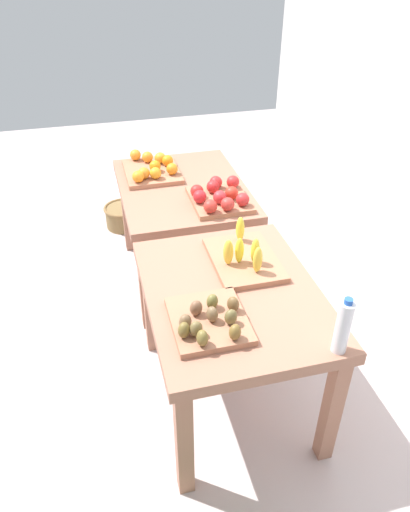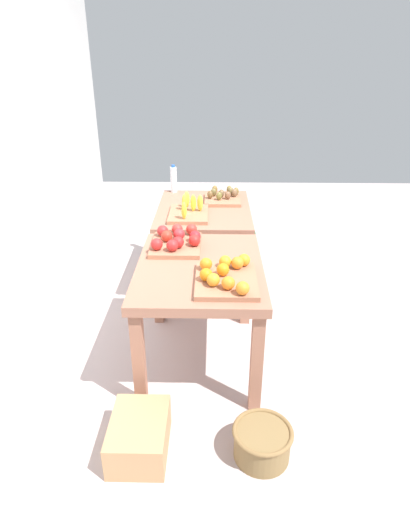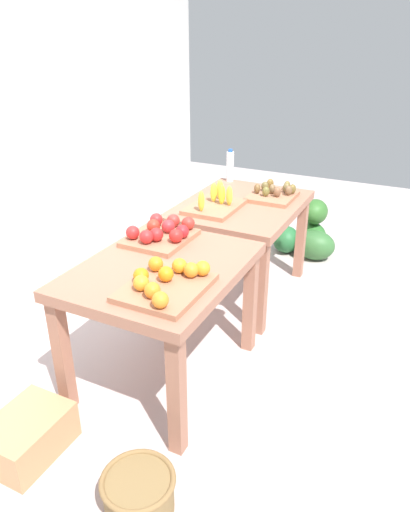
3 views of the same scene
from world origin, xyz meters
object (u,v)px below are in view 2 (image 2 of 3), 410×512
orange_bin (226,276)px  banana_crate (189,211)px  display_table_left (200,280)px  cardboard_produce_box (139,436)px  watermelon_pile (231,228)px  apple_bin (177,240)px  wicker_basket (262,442)px  water_bottle (174,179)px  display_table_right (204,219)px  kiwi_bin (223,197)px

orange_bin → banana_crate: banana_crate is taller
display_table_left → orange_bin: size_ratio=2.28×
banana_crate → cardboard_produce_box: bearing=173.9°
watermelon_pile → apple_bin: bearing=166.0°
cardboard_produce_box → orange_bin: bearing=-38.9°
wicker_basket → cardboard_produce_box: bearing=87.9°
display_table_left → watermelon_pile: display_table_left is taller
orange_bin → banana_crate: size_ratio=1.04×
banana_crate → water_bottle: 0.70m
display_table_left → watermelon_pile: (2.07, -0.28, -0.45)m
water_bottle → wicker_basket: bearing=-164.9°
orange_bin → display_table_left: bearing=35.5°
display_table_right → cardboard_produce_box: bearing=171.1°
apple_bin → watermelon_pile: (1.79, -0.45, -0.60)m
banana_crate → water_bottle: bearing=15.2°
watermelon_pile → wicker_basket: 2.89m
banana_crate → display_table_right: bearing=-30.8°
wicker_basket → cardboard_produce_box: size_ratio=0.80×
display_table_left → watermelon_pile: bearing=-7.6°
display_table_left → wicker_basket: size_ratio=3.25×
display_table_right → wicker_basket: bearing=-169.7°
apple_bin → watermelon_pile: size_ratio=0.67×
orange_bin → apple_bin: size_ratio=1.09×
water_bottle → watermelon_pile: bearing=-50.0°
display_table_left → orange_bin: bearing=-144.5°
watermelon_pile → cardboard_produce_box: (-2.86, 0.58, -0.07)m
orange_bin → wicker_basket: bearing=-162.1°
orange_bin → water_bottle: bearing=14.2°
kiwi_bin → watermelon_pile: bearing=-8.4°
wicker_basket → cardboard_produce_box: cardboard_produce_box is taller
water_bottle → cardboard_produce_box: size_ratio=0.66×
apple_bin → cardboard_produce_box: bearing=173.0°
orange_bin → kiwi_bin: 1.55m
apple_bin → display_table_right: bearing=-11.4°
banana_crate → wicker_basket: bearing=-164.9°
display_table_left → banana_crate: 0.94m
display_table_left → display_table_right: (1.12, 0.00, 0.00)m
orange_bin → cardboard_produce_box: orange_bin is taller
kiwi_bin → wicker_basket: 2.25m
wicker_basket → water_bottle: bearing=15.1°
apple_bin → wicker_basket: (-1.10, -0.52, -0.67)m
orange_bin → water_bottle: 1.87m
water_bottle → kiwi_bin: bearing=-119.2°
display_table_right → water_bottle: water_bottle is taller
banana_crate → kiwi_bin: (0.40, -0.29, -0.00)m
apple_bin → banana_crate: banana_crate is taller
orange_bin → banana_crate: bearing=13.6°
display_table_right → water_bottle: bearing=32.6°
kiwi_bin → water_bottle: bearing=60.8°
orange_bin → display_table_right: bearing=6.7°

